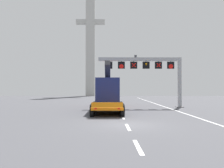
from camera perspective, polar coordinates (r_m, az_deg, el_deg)
ground at (r=16.30m, az=4.05°, el=-9.93°), size 112.00×112.00×0.00m
lane_markings at (r=37.52m, az=0.92°, el=-4.81°), size 0.20×57.37×0.01m
edge_line_right at (r=29.16m, az=14.17°, el=-5.91°), size 0.20×63.00×0.01m
overhead_lane_gantry at (r=30.81m, az=9.17°, el=4.15°), size 11.07×0.90×6.81m
heavy_haul_truck_orange at (r=27.80m, az=-1.01°, el=-2.08°), size 3.09×14.08×5.30m
bridge_pylon_distant at (r=75.03m, az=-5.30°, el=11.85°), size 9.00×2.00×37.48m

